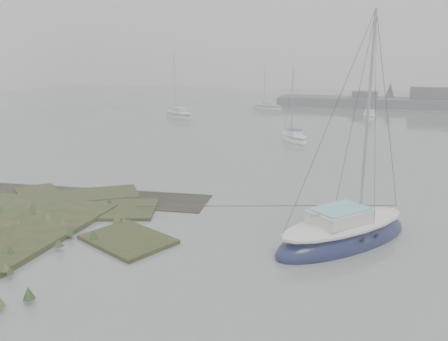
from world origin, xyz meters
TOP-DOWN VIEW (x-y plane):
  - ground at (0.00, 30.00)m, footprint 160.00×160.00m
  - sailboat_main at (8.82, 1.93)m, footprint 6.16×6.67m
  - sailboat_white at (3.54, 24.93)m, footprint 3.91×5.10m
  - sailboat_far_a at (-13.30, 37.83)m, footprint 6.24×5.53m
  - sailboat_far_b at (10.54, 44.02)m, footprint 1.90×5.31m
  - sailboat_far_c at (-4.29, 51.86)m, footprint 5.87×4.42m

SIDE VIEW (x-z plane):
  - ground at x=0.00m, z-range 0.00..0.00m
  - sailboat_white at x=3.54m, z-range -3.28..3.71m
  - sailboat_far_b at x=10.54m, z-range -3.48..3.94m
  - sailboat_far_c at x=-4.29m, z-range -3.76..4.26m
  - sailboat_far_a at x=-13.30m, z-range -4.18..4.73m
  - sailboat_main at x=8.82m, z-range -4.53..5.13m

